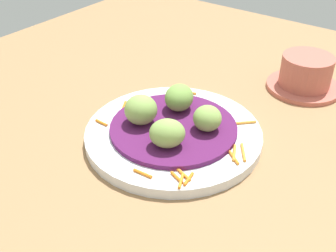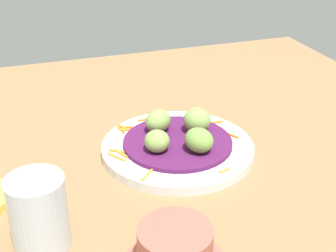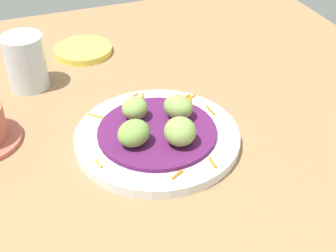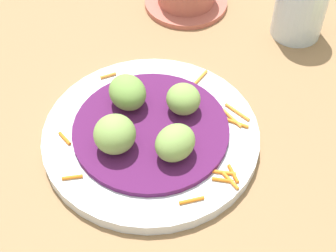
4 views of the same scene
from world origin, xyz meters
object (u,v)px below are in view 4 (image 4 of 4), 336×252
Objects in this scene: main_plate at (151,136)px; guac_scoop_right at (183,100)px; guac_scoop_back at (127,92)px; guac_scoop_left at (115,134)px; water_glass at (301,4)px; guac_scoop_center at (175,143)px.

main_plate is 5.81cm from guac_scoop_right.
guac_scoop_back is at bearing 115.77° from main_plate.
guac_scoop_left is 9.56cm from guac_scoop_right.
guac_scoop_left is 0.95× the size of guac_scoop_back.
guac_scoop_right is 24.37cm from water_glass.
guac_scoop_left reaches higher than guac_scoop_back.
guac_scoop_right is (4.30, 2.08, 3.32)cm from main_plate.
guac_scoop_center is (2.08, -4.30, 3.46)cm from main_plate.
guac_scoop_left is 6.75cm from guac_scoop_back.
main_plate is at bearing -64.23° from guac_scoop_back.
guac_scoop_back reaches higher than main_plate.
guac_scoop_left reaches higher than guac_scoop_center.
main_plate is 29.36cm from water_glass.
main_plate is 6.22× the size of guac_scoop_right.
guac_scoop_back is at bearing 70.77° from guac_scoop_left.
guac_scoop_right reaches higher than main_plate.
guac_scoop_right is at bearing -19.23° from guac_scoop_back.
guac_scoop_left is at bearing -109.23° from guac_scoop_back.
water_glass reaches higher than main_plate.
guac_scoop_right is 0.41× the size of water_glass.
guac_scoop_left is 0.47× the size of water_glass.
main_plate is 5.13× the size of guac_scoop_back.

